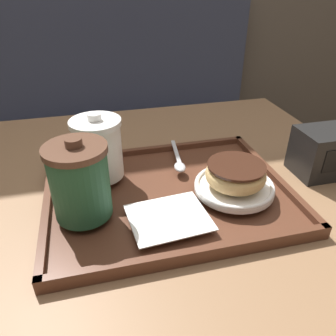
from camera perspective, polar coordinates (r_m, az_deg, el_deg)
booth_bench at (r=1.56m, az=-7.44°, el=1.34°), size 1.21×0.44×1.00m
cafe_table at (r=0.74m, az=2.68°, el=-15.28°), size 0.81×0.89×0.72m
serving_tray at (r=0.60m, az=-0.00°, el=-4.64°), size 0.43×0.33×0.02m
napkin_paper at (r=0.52m, az=0.12°, el=-8.57°), size 0.13×0.11×0.00m
coffee_cup_front at (r=0.51m, az=-15.11°, el=-2.18°), size 0.09×0.09×0.13m
coffee_cup_rear at (r=0.61m, az=-12.07°, el=3.39°), size 0.09×0.09×0.12m
plate_with_chocolate_donut at (r=0.59m, az=11.43°, el=-3.13°), size 0.14×0.14×0.01m
donut_chocolate_glazed at (r=0.58m, az=11.69°, el=-1.00°), size 0.11×0.11×0.04m
spoon at (r=0.66m, az=2.03°, el=0.98°), size 0.03×0.14×0.01m
napkin_dispenser at (r=0.73m, az=25.53°, el=2.57°), size 0.11×0.09×0.09m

